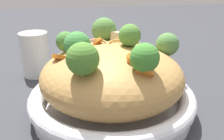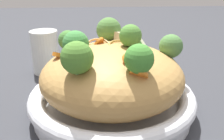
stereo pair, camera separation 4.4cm
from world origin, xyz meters
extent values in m
plane|color=#323339|center=(0.00, 0.00, 0.00)|extent=(3.00, 3.00, 0.00)
cylinder|color=white|center=(0.00, 0.00, 0.01)|extent=(0.29, 0.29, 0.02)
torus|color=white|center=(0.00, 0.00, 0.03)|extent=(0.31, 0.31, 0.03)
ellipsoid|color=tan|center=(0.00, 0.00, 0.07)|extent=(0.26, 0.26, 0.11)
torus|color=#C18C41|center=(0.02, 0.01, 0.13)|extent=(0.05, 0.05, 0.01)
torus|color=tan|center=(0.00, 0.01, 0.11)|extent=(0.08, 0.08, 0.01)
torus|color=#B6834D|center=(0.00, 0.00, 0.11)|extent=(0.08, 0.08, 0.03)
torus|color=tan|center=(-0.02, 0.02, 0.13)|extent=(0.05, 0.04, 0.02)
cone|color=#9DC36F|center=(0.00, 0.09, 0.11)|extent=(0.03, 0.03, 0.02)
sphere|color=#4F7D3B|center=(0.00, 0.09, 0.14)|extent=(0.07, 0.07, 0.05)
cone|color=#A0B66D|center=(0.03, -0.08, 0.11)|extent=(0.02, 0.02, 0.02)
sphere|color=#428732|center=(0.03, -0.08, 0.14)|extent=(0.06, 0.06, 0.04)
cone|color=#9FC373|center=(-0.06, -0.02, 0.12)|extent=(0.03, 0.02, 0.02)
sphere|color=#418841|center=(-0.06, -0.02, 0.14)|extent=(0.05, 0.05, 0.04)
cone|color=#9AB874|center=(-0.06, -0.07, 0.11)|extent=(0.02, 0.02, 0.02)
sphere|color=#4C8130|center=(-0.06, -0.07, 0.14)|extent=(0.05, 0.05, 0.05)
cone|color=#9ABC7A|center=(0.03, 0.01, 0.13)|extent=(0.03, 0.03, 0.02)
sphere|color=#4E8436|center=(0.03, 0.01, 0.15)|extent=(0.05, 0.05, 0.04)
cone|color=#97BB72|center=(-0.08, 0.03, 0.11)|extent=(0.01, 0.02, 0.01)
sphere|color=#467F37|center=(-0.08, 0.03, 0.13)|extent=(0.04, 0.04, 0.04)
cone|color=#9DC06E|center=(0.11, 0.02, 0.10)|extent=(0.03, 0.03, 0.02)
sphere|color=#4E7F42|center=(0.11, 0.02, 0.12)|extent=(0.06, 0.06, 0.04)
cylinder|color=orange|center=(-0.02, 0.03, 0.13)|extent=(0.03, 0.03, 0.02)
cylinder|color=orange|center=(0.02, -0.06, 0.12)|extent=(0.03, 0.03, 0.02)
cylinder|color=orange|center=(0.03, -0.09, 0.11)|extent=(0.04, 0.03, 0.02)
cylinder|color=orange|center=(-0.09, 0.00, 0.12)|extent=(0.04, 0.04, 0.02)
cylinder|color=beige|center=(0.07, 0.07, 0.11)|extent=(0.03, 0.04, 0.03)
torus|color=#2C5D23|center=(0.07, 0.07, 0.11)|extent=(0.04, 0.05, 0.04)
cylinder|color=beige|center=(-0.06, -0.01, 0.12)|extent=(0.03, 0.03, 0.02)
torus|color=#2D5423|center=(-0.06, -0.01, 0.12)|extent=(0.04, 0.03, 0.02)
cube|color=beige|center=(-0.07, 0.04, 0.12)|extent=(0.04, 0.04, 0.03)
cube|color=beige|center=(0.03, 0.06, 0.13)|extent=(0.05, 0.05, 0.03)
cylinder|color=silver|center=(-0.16, 0.21, 0.06)|extent=(0.07, 0.07, 0.11)
camera|label=1|loc=(-0.07, -0.40, 0.25)|focal=39.34mm
camera|label=2|loc=(-0.03, -0.41, 0.25)|focal=39.34mm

